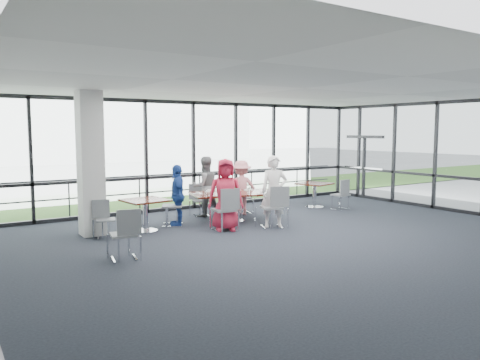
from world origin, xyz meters
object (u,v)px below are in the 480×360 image
side_table_right (315,187)px  diner_far_left (205,187)px  diner_end (177,195)px  chair_main_nl (224,210)px  side_table_left (145,204)px  diner_near_right (274,192)px  chair_main_fl (201,201)px  chair_main_nr (272,207)px  diner_far_right (241,188)px  structural_column (91,164)px  chair_main_end (172,206)px  chair_spare_la (124,235)px  chair_main_fr (242,198)px  chair_spare_r (340,195)px  main_table (234,197)px  diner_near_left (225,195)px  chair_spare_lb (106,220)px

side_table_right → diner_far_left: 3.55m
diner_end → chair_main_nl: (0.64, -1.15, -0.26)m
side_table_left → diner_near_right: size_ratio=0.59×
chair_main_fl → chair_main_nr: bearing=125.5°
side_table_left → diner_far_right: 3.13m
diner_near_right → structural_column: bearing=-172.1°
side_table_left → diner_end: 0.97m
diner_far_right → chair_main_end: size_ratio=1.54×
diner_near_right → side_table_right: bearing=59.8°
side_table_right → chair_spare_la: size_ratio=1.19×
chair_main_fr → chair_spare_la: bearing=46.5°
diner_near_right → chair_spare_r: diner_near_right is taller
structural_column → side_table_right: size_ratio=2.93×
main_table → chair_spare_la: size_ratio=2.56×
main_table → chair_main_fr: 1.26m
chair_main_end → diner_far_left: bearing=146.1°
structural_column → chair_main_end: (1.93, -0.06, -1.11)m
structural_column → chair_main_fl: (3.14, 0.70, -1.17)m
diner_far_left → diner_near_right: bearing=111.4°
structural_column → diner_far_left: 3.37m
diner_near_left → chair_main_fl: bearing=103.7°
side_table_right → chair_spare_lb: (-6.57, -0.59, -0.23)m
main_table → diner_far_right: bearing=59.8°
diner_far_left → chair_main_fl: 0.41m
side_table_left → side_table_right: (5.60, 0.42, -0.01)m
chair_main_nl → chair_main_end: bearing=131.9°
chair_main_nl → chair_main_nr: 1.19m
structural_column → chair_main_nr: 4.29m
diner_near_right → diner_end: diner_near_right is taller
structural_column → diner_end: bearing=-2.7°
side_table_left → chair_main_fr: 3.33m
diner_near_left → diner_near_right: size_ratio=0.97×
chair_main_nl → chair_main_fl: chair_main_nl is taller
side_table_left → chair_main_fr: size_ratio=1.15×
diner_end → chair_spare_r: size_ratio=1.70×
side_table_left → chair_main_end: 0.87m
side_table_left → diner_far_left: diner_far_left is taller
chair_main_nl → chair_main_nr: size_ratio=1.00×
side_table_right → chair_spare_r: chair_spare_r is taller
side_table_left → chair_main_end: (0.81, 0.27, -0.15)m
diner_near_left → main_table: bearing=73.2°
diner_end → chair_main_nl: diner_end is taller
side_table_left → chair_spare_lb: bearing=-170.3°
side_table_right → main_table: bearing=-171.0°
chair_spare_lb → main_table: bearing=-162.3°
side_table_right → diner_far_left: diner_far_left is taller
diner_far_right → diner_end: 2.17m
diner_near_right → chair_main_nl: bearing=-164.0°
main_table → diner_end: diner_end is taller
chair_spare_la → chair_spare_lb: (0.26, 1.87, -0.06)m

